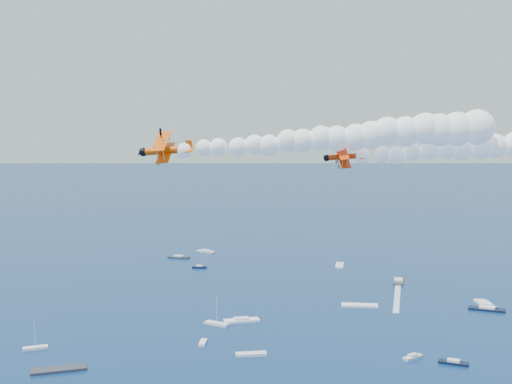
% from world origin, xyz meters
% --- Properties ---
extents(biplane_lead, '(8.92, 10.06, 7.11)m').
position_xyz_m(biplane_lead, '(17.24, 18.90, 56.77)').
color(biplane_lead, red).
extents(biplane_trail, '(11.39, 13.02, 8.81)m').
position_xyz_m(biplane_trail, '(-8.29, 8.55, 57.76)').
color(biplane_trail, '#EA5104').
extents(smoke_trail_lead, '(51.29, 38.13, 9.17)m').
position_xyz_m(smoke_trail_lead, '(40.46, 28.43, 58.64)').
color(smoke_trail_lead, white).
extents(smoke_trail_trail, '(51.15, 35.09, 9.17)m').
position_xyz_m(smoke_trail_trail, '(15.34, 17.04, 59.63)').
color(smoke_trail_trail, white).
extents(spectator_boats, '(203.21, 175.96, 0.70)m').
position_xyz_m(spectator_boats, '(-5.51, 119.98, 0.35)').
color(spectator_boats, '#2F353F').
rests_on(spectator_boats, ground).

